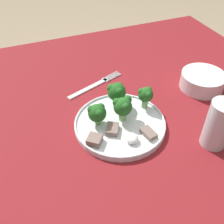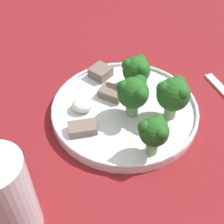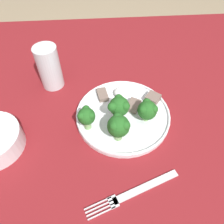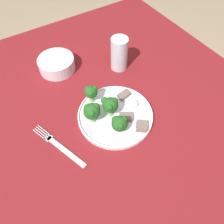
% 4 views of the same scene
% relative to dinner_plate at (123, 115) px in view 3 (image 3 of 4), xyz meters
% --- Properties ---
extents(ground_plane, '(8.00, 8.00, 0.00)m').
position_rel_dinner_plate_xyz_m(ground_plane, '(-0.02, 0.03, -0.77)').
color(ground_plane, '#9E896B').
extents(table, '(1.10, 1.17, 0.76)m').
position_rel_dinner_plate_xyz_m(table, '(-0.02, 0.03, -0.11)').
color(table, maroon).
rests_on(table, ground_plane).
extents(dinner_plate, '(0.24, 0.24, 0.02)m').
position_rel_dinner_plate_xyz_m(dinner_plate, '(0.00, 0.00, 0.00)').
color(dinner_plate, white).
rests_on(dinner_plate, table).
extents(fork, '(0.09, 0.20, 0.00)m').
position_rel_dinner_plate_xyz_m(fork, '(-0.20, -0.00, -0.01)').
color(fork, silver).
rests_on(fork, table).
extents(drinking_glass, '(0.06, 0.06, 0.13)m').
position_rel_dinner_plate_xyz_m(drinking_glass, '(0.14, 0.19, 0.05)').
color(drinking_glass, silver).
rests_on(drinking_glass, table).
extents(broccoli_floret_near_rim_left, '(0.05, 0.05, 0.07)m').
position_rel_dinner_plate_xyz_m(broccoli_floret_near_rim_left, '(-0.07, 0.02, 0.05)').
color(broccoli_floret_near_rim_left, '#7FA866').
rests_on(broccoli_floret_near_rim_left, dinner_plate).
extents(broccoli_floret_center_left, '(0.04, 0.04, 0.06)m').
position_rel_dinner_plate_xyz_m(broccoli_floret_center_left, '(-0.04, 0.09, 0.05)').
color(broccoli_floret_center_left, '#7FA866').
rests_on(broccoli_floret_center_left, dinner_plate).
extents(broccoli_floret_back_left, '(0.05, 0.05, 0.07)m').
position_rel_dinner_plate_xyz_m(broccoli_floret_back_left, '(-0.01, 0.01, 0.05)').
color(broccoli_floret_back_left, '#7FA866').
rests_on(broccoli_floret_back_left, dinner_plate).
extents(broccoli_floret_front_left, '(0.05, 0.05, 0.06)m').
position_rel_dinner_plate_xyz_m(broccoli_floret_front_left, '(-0.02, -0.06, 0.04)').
color(broccoli_floret_front_left, '#7FA866').
rests_on(broccoli_floret_front_left, dinner_plate).
extents(meat_slice_front_slice, '(0.05, 0.03, 0.01)m').
position_rel_dinner_plate_xyz_m(meat_slice_front_slice, '(0.07, 0.05, 0.01)').
color(meat_slice_front_slice, '#756056').
rests_on(meat_slice_front_slice, dinner_plate).
extents(meat_slice_middle_slice, '(0.05, 0.05, 0.01)m').
position_rel_dinner_plate_xyz_m(meat_slice_middle_slice, '(0.02, -0.03, 0.01)').
color(meat_slice_middle_slice, '#756056').
rests_on(meat_slice_middle_slice, dinner_plate).
extents(meat_slice_rear_slice, '(0.05, 0.05, 0.02)m').
position_rel_dinner_plate_xyz_m(meat_slice_rear_slice, '(0.04, -0.09, 0.01)').
color(meat_slice_rear_slice, '#756056').
rests_on(meat_slice_rear_slice, dinner_plate).
extents(sauce_dollop, '(0.04, 0.03, 0.02)m').
position_rel_dinner_plate_xyz_m(sauce_dollop, '(0.07, 0.00, 0.01)').
color(sauce_dollop, white).
rests_on(sauce_dollop, dinner_plate).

